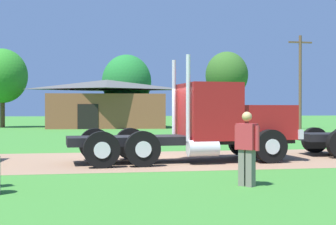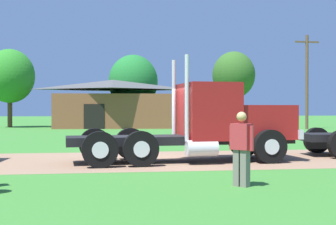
{
  "view_description": "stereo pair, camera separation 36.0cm",
  "coord_description": "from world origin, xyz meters",
  "px_view_note": "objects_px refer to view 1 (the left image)",
  "views": [
    {
      "loc": [
        -2.23,
        -16.53,
        1.79
      ],
      "look_at": [
        0.62,
        0.41,
        1.65
      ],
      "focal_mm": 51.14,
      "sensor_mm": 36.0,
      "label": 1
    },
    {
      "loc": [
        -1.88,
        -16.58,
        1.79
      ],
      "look_at": [
        0.62,
        0.41,
        1.65
      ],
      "focal_mm": 51.14,
      "sensor_mm": 36.0,
      "label": 2
    }
  ],
  "objects_px": {
    "visitor_standing_near": "(247,146)",
    "shed_building": "(107,105)",
    "truck_foreground_white": "(212,124)",
    "utility_pole_near": "(300,79)"
  },
  "relations": [
    {
      "from": "visitor_standing_near",
      "to": "utility_pole_near",
      "type": "xyz_separation_m",
      "value": [
        14.87,
        29.06,
        3.43
      ]
    },
    {
      "from": "visitor_standing_near",
      "to": "shed_building",
      "type": "distance_m",
      "value": 34.88
    },
    {
      "from": "visitor_standing_near",
      "to": "utility_pole_near",
      "type": "relative_size",
      "value": 0.21
    },
    {
      "from": "visitor_standing_near",
      "to": "utility_pole_near",
      "type": "height_order",
      "value": "utility_pole_near"
    },
    {
      "from": "truck_foreground_white",
      "to": "shed_building",
      "type": "distance_m",
      "value": 29.56
    },
    {
      "from": "truck_foreground_white",
      "to": "visitor_standing_near",
      "type": "xyz_separation_m",
      "value": [
        -0.59,
        -5.36,
        -0.33
      ]
    },
    {
      "from": "visitor_standing_near",
      "to": "shed_building",
      "type": "relative_size",
      "value": 0.15
    },
    {
      "from": "truck_foreground_white",
      "to": "utility_pole_near",
      "type": "distance_m",
      "value": 27.84
    },
    {
      "from": "truck_foreground_white",
      "to": "utility_pole_near",
      "type": "bearing_deg",
      "value": 58.93
    },
    {
      "from": "truck_foreground_white",
      "to": "utility_pole_near",
      "type": "xyz_separation_m",
      "value": [
        14.28,
        23.69,
        3.1
      ]
    }
  ]
}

